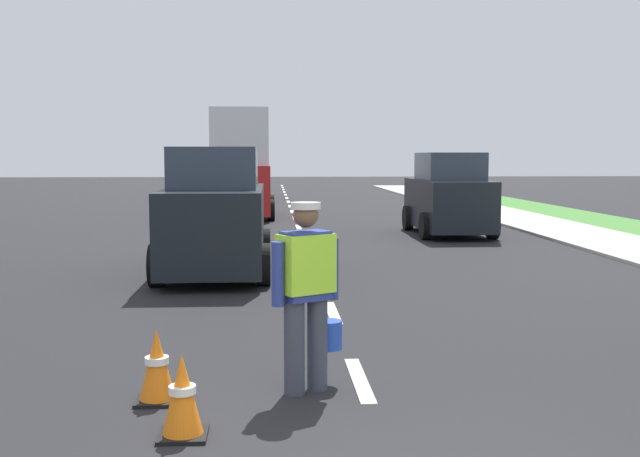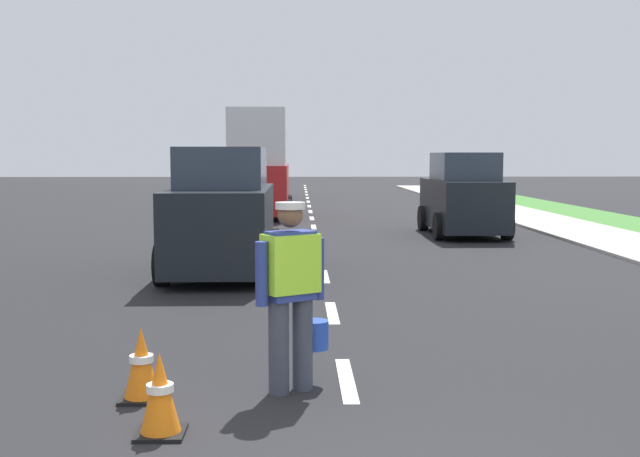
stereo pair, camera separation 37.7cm
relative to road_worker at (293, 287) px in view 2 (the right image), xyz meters
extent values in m
plane|color=black|center=(0.49, 18.59, -0.93)|extent=(96.00, 96.00, 0.00)
cube|color=silver|center=(0.49, 0.29, -0.93)|extent=(0.14, 1.40, 0.01)
cube|color=silver|center=(0.49, 3.29, -0.93)|extent=(0.14, 1.40, 0.01)
cube|color=silver|center=(0.49, 6.29, -0.93)|extent=(0.14, 1.40, 0.01)
cube|color=silver|center=(0.49, 9.29, -0.93)|extent=(0.14, 1.40, 0.01)
cube|color=silver|center=(0.49, 12.29, -0.93)|extent=(0.14, 1.40, 0.01)
cube|color=silver|center=(0.49, 15.29, -0.93)|extent=(0.14, 1.40, 0.01)
cube|color=silver|center=(0.49, 18.29, -0.93)|extent=(0.14, 1.40, 0.01)
cube|color=silver|center=(0.49, 21.29, -0.93)|extent=(0.14, 1.40, 0.01)
cube|color=silver|center=(0.49, 24.29, -0.93)|extent=(0.14, 1.40, 0.01)
cube|color=silver|center=(0.49, 27.29, -0.93)|extent=(0.14, 1.40, 0.01)
cube|color=silver|center=(0.49, 30.29, -0.93)|extent=(0.14, 1.40, 0.01)
cube|color=silver|center=(0.49, 33.29, -0.93)|extent=(0.14, 1.40, 0.01)
cube|color=silver|center=(0.49, 36.29, -0.93)|extent=(0.14, 1.40, 0.01)
cube|color=silver|center=(0.49, 39.29, -0.93)|extent=(0.14, 1.40, 0.01)
cube|color=silver|center=(0.49, 42.29, -0.93)|extent=(0.14, 1.40, 0.01)
cube|color=silver|center=(0.49, 45.29, -0.93)|extent=(0.14, 1.40, 0.01)
cylinder|color=#383D4C|center=(-0.12, -0.08, -0.52)|extent=(0.18, 0.18, 0.82)
cylinder|color=#383D4C|center=(0.09, 0.04, -0.52)|extent=(0.18, 0.18, 0.82)
cube|color=navy|center=(-0.02, -0.02, 0.19)|extent=(0.47, 0.41, 0.60)
cube|color=#A5EA33|center=(-0.02, -0.02, 0.21)|extent=(0.54, 0.47, 0.51)
cylinder|color=navy|center=(-0.26, -0.16, 0.14)|extent=(0.11, 0.11, 0.55)
cylinder|color=navy|center=(0.23, 0.12, 0.14)|extent=(0.11, 0.11, 0.55)
sphere|color=brown|center=(-0.02, -0.02, 0.63)|extent=(0.22, 0.22, 0.22)
cylinder|color=silver|center=(-0.02, -0.02, 0.71)|extent=(0.26, 0.26, 0.06)
cylinder|color=#2347B7|center=(0.19, 0.22, -0.48)|extent=(0.26, 0.26, 0.26)
cube|color=black|center=(-1.28, -0.22, -0.92)|extent=(0.36, 0.36, 0.03)
cone|color=orange|center=(-1.28, -0.22, -0.60)|extent=(0.30, 0.30, 0.60)
cylinder|color=white|center=(-1.28, -0.22, -0.57)|extent=(0.20, 0.20, 0.06)
cube|color=black|center=(-0.97, -1.04, -0.92)|extent=(0.36, 0.36, 0.03)
cone|color=orange|center=(-0.97, -1.04, -0.60)|extent=(0.30, 0.30, 0.60)
cylinder|color=white|center=(-0.97, -1.04, -0.57)|extent=(0.20, 0.20, 0.06)
cube|color=red|center=(-1.25, 18.95, 0.03)|extent=(1.90, 4.60, 1.56)
cube|color=#2D3847|center=(-1.25, 19.76, 1.16)|extent=(1.67, 1.61, 0.70)
cube|color=silver|center=(-1.25, 18.15, 1.71)|extent=(1.81, 2.53, 1.80)
cylinder|color=black|center=(-0.28, 17.53, -0.59)|extent=(0.22, 0.68, 0.68)
cylinder|color=black|center=(-2.22, 17.53, -0.59)|extent=(0.22, 0.68, 0.68)
cylinder|color=black|center=(-0.28, 20.38, -0.59)|extent=(0.22, 0.68, 0.68)
cylinder|color=black|center=(-2.22, 20.38, -0.59)|extent=(0.22, 0.68, 0.68)
cube|color=black|center=(-1.27, 6.72, -0.09)|extent=(1.65, 3.97, 1.33)
cube|color=#2D3847|center=(-1.27, 6.82, 0.93)|extent=(1.45, 2.18, 0.70)
cylinder|color=black|center=(-0.43, 5.49, -0.59)|extent=(0.22, 0.68, 0.68)
cylinder|color=black|center=(-2.12, 5.49, -0.59)|extent=(0.22, 0.68, 0.68)
cylinder|color=black|center=(-0.43, 7.95, -0.59)|extent=(0.22, 0.68, 0.68)
cylinder|color=black|center=(-2.12, 7.95, -0.59)|extent=(0.22, 0.68, 0.68)
cube|color=gray|center=(-1.41, 29.95, -0.06)|extent=(1.69, 4.10, 1.38)
cube|color=#2D3847|center=(-1.41, 30.05, 0.97)|extent=(1.49, 2.25, 0.70)
cylinder|color=black|center=(-0.55, 28.68, -0.59)|extent=(0.22, 0.68, 0.68)
cylinder|color=black|center=(-2.28, 28.68, -0.59)|extent=(0.22, 0.68, 0.68)
cylinder|color=black|center=(-0.55, 31.22, -0.59)|extent=(0.22, 0.68, 0.68)
cylinder|color=black|center=(-2.28, 31.22, -0.59)|extent=(0.22, 0.68, 0.68)
cube|color=black|center=(4.33, 13.05, -0.12)|extent=(1.63, 3.87, 1.26)
cube|color=#2D3847|center=(4.33, 12.96, 0.86)|extent=(1.44, 2.13, 0.70)
cylinder|color=black|center=(3.49, 14.25, -0.59)|extent=(0.22, 0.68, 0.68)
cylinder|color=black|center=(5.17, 14.25, -0.59)|extent=(0.22, 0.68, 0.68)
cylinder|color=black|center=(3.49, 11.85, -0.59)|extent=(0.22, 0.68, 0.68)
cylinder|color=black|center=(5.17, 11.85, -0.59)|extent=(0.22, 0.68, 0.68)
camera|label=1|loc=(-0.32, -6.54, 1.14)|focal=42.75mm
camera|label=2|loc=(0.05, -6.56, 1.14)|focal=42.75mm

